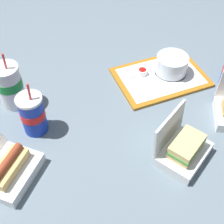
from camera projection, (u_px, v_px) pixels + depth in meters
ground_plane at (117, 118)px, 1.17m from camera, size 3.20×3.20×0.00m
food_tray at (161, 77)px, 1.32m from camera, size 0.42×0.33×0.01m
cake_container at (172, 65)px, 1.30m from camera, size 0.13×0.13×0.08m
ketchup_cup at (142, 72)px, 1.31m from camera, size 0.04×0.04×0.02m
napkin_stack at (167, 81)px, 1.29m from camera, size 0.10×0.10×0.00m
plastic_fork at (138, 73)px, 1.32m from camera, size 0.11×0.03×0.00m
clamshell_hotdog_center at (6, 168)px, 0.98m from camera, size 0.28×0.28×0.16m
clamshell_sandwich_back at (183, 149)px, 1.02m from camera, size 0.21×0.19×0.17m
soda_cup_front at (10, 85)px, 1.16m from camera, size 0.10×0.10×0.24m
soda_cup_center at (33, 114)px, 1.08m from camera, size 0.09×0.09×0.22m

